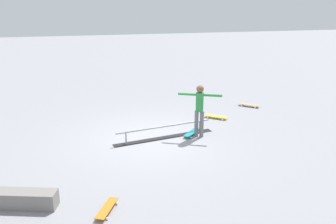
# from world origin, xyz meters

# --- Properties ---
(ground_plane) EXTENTS (60.00, 60.00, 0.00)m
(ground_plane) POSITION_xyz_m (0.00, 0.00, 0.00)
(ground_plane) COLOR gray
(grind_rail) EXTENTS (3.21, 0.85, 0.40)m
(grind_rail) POSITION_xyz_m (-0.45, 0.08, 0.17)
(grind_rail) COLOR black
(grind_rail) RESTS_ON ground_plane
(skater_main) EXTENTS (1.24, 0.60, 1.64)m
(skater_main) POSITION_xyz_m (-1.51, 0.21, 0.95)
(skater_main) COLOR slate
(skater_main) RESTS_ON ground_plane
(skateboard_main) EXTENTS (0.68, 0.73, 0.09)m
(skateboard_main) POSITION_xyz_m (-1.33, 0.03, 0.07)
(skateboard_main) COLOR teal
(skateboard_main) RESTS_ON ground_plane
(loose_skateboard_orange) EXTENTS (0.52, 0.81, 0.09)m
(loose_skateboard_orange) POSITION_xyz_m (1.52, 3.64, 0.07)
(loose_skateboard_orange) COLOR orange
(loose_skateboard_orange) RESTS_ON ground_plane
(loose_skateboard_yellow) EXTENTS (0.76, 0.64, 0.09)m
(loose_skateboard_yellow) POSITION_xyz_m (-2.62, -1.28, 0.07)
(loose_skateboard_yellow) COLOR yellow
(loose_skateboard_yellow) RESTS_ON ground_plane
(loose_skateboard_natural) EXTENTS (0.74, 0.67, 0.09)m
(loose_skateboard_natural) POSITION_xyz_m (-4.38, -2.33, 0.07)
(loose_skateboard_natural) COLOR tan
(loose_skateboard_natural) RESTS_ON ground_plane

